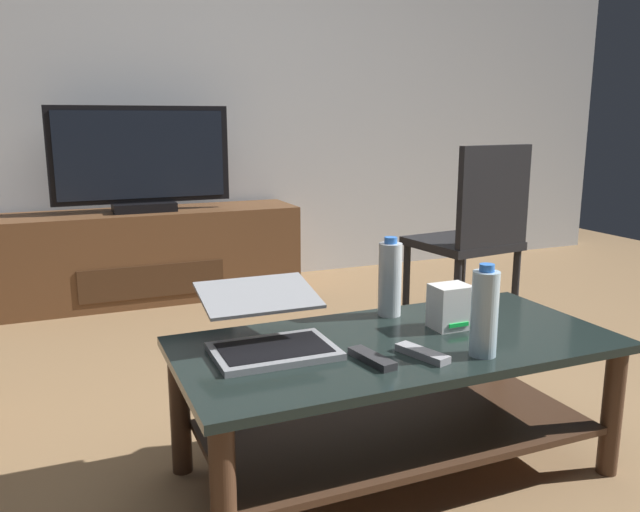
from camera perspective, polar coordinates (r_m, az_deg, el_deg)
ground_plane at (r=2.02m, az=5.33°, el=-18.80°), size 7.68×7.68×0.00m
back_wall at (r=4.16m, az=-11.79°, el=16.90°), size 6.40×0.12×2.80m
coffee_table at (r=1.92m, az=6.79°, el=-11.02°), size 1.26×0.60×0.42m
media_cabinet at (r=3.85m, az=-15.15°, el=0.07°), size 1.75×0.44×0.52m
television at (r=3.76m, az=-15.57°, el=8.09°), size 0.98×0.20×0.59m
dining_chair at (r=3.19m, az=13.57°, el=2.21°), size 0.49×0.49×0.92m
laptop at (r=1.78m, az=-4.70°, el=-6.35°), size 0.33×0.37×0.16m
router_box at (r=1.98m, az=11.49°, el=-4.43°), size 0.11×0.10×0.13m
water_bottle_near at (r=2.06m, az=6.23°, el=-2.01°), size 0.07×0.07×0.26m
water_bottle_far at (r=1.76m, az=14.40°, el=-4.90°), size 0.07×0.07×0.25m
cell_phone at (r=2.23m, az=12.08°, el=-4.20°), size 0.11×0.15×0.01m
tv_remote at (r=1.75m, az=9.07°, el=-8.54°), size 0.09×0.17×0.02m
soundbar_remote at (r=1.70m, az=4.63°, el=-9.04°), size 0.07×0.16×0.02m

